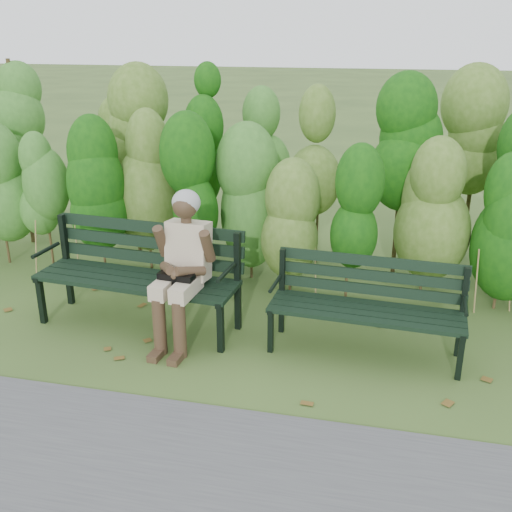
# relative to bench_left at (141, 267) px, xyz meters

# --- Properties ---
(ground) EXTENTS (80.00, 80.00, 0.00)m
(ground) POSITION_rel_bench_left_xyz_m (1.10, -0.28, -0.57)
(ground) COLOR #3A5023
(hedge_band) EXTENTS (11.04, 1.67, 2.42)m
(hedge_band) POSITION_rel_bench_left_xyz_m (1.10, 1.58, 0.69)
(hedge_band) COLOR #47381E
(hedge_band) RESTS_ON ground
(leaf_litter) EXTENTS (4.51, 2.17, 0.01)m
(leaf_litter) POSITION_rel_bench_left_xyz_m (1.41, -0.49, -0.57)
(leaf_litter) COLOR brown
(leaf_litter) RESTS_ON ground
(bench_left) EXTENTS (1.98, 0.79, 0.97)m
(bench_left) POSITION_rel_bench_left_xyz_m (0.00, 0.00, 0.00)
(bench_left) COLOR black
(bench_left) RESTS_ON ground
(bench_right) EXTENTS (1.69, 0.64, 0.83)m
(bench_right) POSITION_rel_bench_left_xyz_m (2.13, -0.08, -0.08)
(bench_right) COLOR black
(bench_right) RESTS_ON ground
(seated_woman) EXTENTS (0.55, 0.81, 1.38)m
(seated_woman) POSITION_rel_bench_left_xyz_m (0.50, -0.24, 0.21)
(seated_woman) COLOR beige
(seated_woman) RESTS_ON ground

